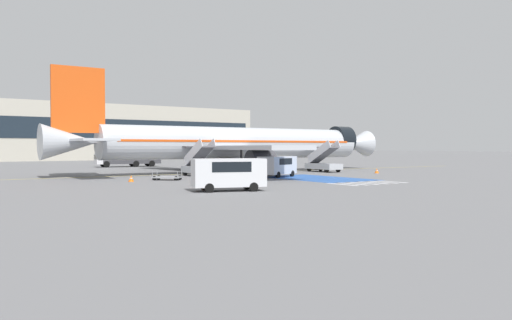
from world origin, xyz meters
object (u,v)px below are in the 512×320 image
object	(u,v)px
traffic_cone_0	(131,179)
ground_crew_0	(255,166)
service_van_0	(277,165)
traffic_cone_1	(377,171)
boarding_stairs_aft	(199,167)
service_van_1	(229,172)
ground_crew_1	(275,166)
boarding_stairs_forward	(323,164)
airliner	(235,143)
fuel_tanker	(128,157)
baggage_cart	(167,177)
terminal_building	(103,132)

from	to	relation	value
traffic_cone_0	ground_crew_0	bearing A→B (deg)	17.84
service_van_0	traffic_cone_0	bearing A→B (deg)	62.99
traffic_cone_1	service_van_0	bearing A→B (deg)	176.79
boarding_stairs_aft	ground_crew_0	size ratio (longest dim) A/B	3.27
boarding_stairs_aft	service_van_1	bearing A→B (deg)	-109.66
boarding_stairs_aft	ground_crew_1	distance (m)	8.46
boarding_stairs_forward	boarding_stairs_aft	xyz separation A→B (m)	(-17.14, 0.46, 0.01)
service_van_0	ground_crew_0	size ratio (longest dim) A/B	3.05
airliner	fuel_tanker	xyz separation A→B (m)	(-4.65, 24.67, -1.96)
baggage_cart	traffic_cone_0	distance (m)	3.61
service_van_0	baggage_cart	distance (m)	11.71
baggage_cart	fuel_tanker	bearing A→B (deg)	-153.01
airliner	service_van_0	size ratio (longest dim) A/B	8.96
service_van_1	traffic_cone_0	bearing A→B (deg)	27.97
boarding_stairs_forward	service_van_0	world-z (taller)	boarding_stairs_forward
service_van_0	ground_crew_1	distance (m)	3.80
baggage_cart	terminal_building	world-z (taller)	terminal_building
airliner	fuel_tanker	distance (m)	25.18
fuel_tanker	terminal_building	size ratio (longest dim) A/B	0.13
baggage_cart	ground_crew_1	distance (m)	13.63
traffic_cone_1	terminal_building	size ratio (longest dim) A/B	0.01
baggage_cart	terminal_building	size ratio (longest dim) A/B	0.04
airliner	fuel_tanker	size ratio (longest dim) A/B	4.34
airliner	service_van_1	size ratio (longest dim) A/B	8.15
fuel_tanker	baggage_cart	size ratio (longest dim) A/B	3.45
airliner	ground_crew_0	bearing A→B (deg)	16.98
traffic_cone_0	service_van_1	bearing A→B (deg)	-79.64
airliner	service_van_1	distance (m)	25.72
airliner	traffic_cone_0	xyz separation A→B (m)	(-16.24, -8.55, -3.30)
boarding_stairs_aft	traffic_cone_1	bearing A→B (deg)	-16.66
boarding_stairs_forward	service_van_1	xyz separation A→B (m)	(-23.86, -16.84, 0.37)
traffic_cone_1	ground_crew_0	bearing A→B (deg)	147.20
baggage_cart	traffic_cone_1	distance (m)	25.72
fuel_tanker	ground_crew_0	xyz separation A→B (m)	(5.50, -27.73, -0.69)
service_van_0	terminal_building	size ratio (longest dim) A/B	0.06
service_van_0	ground_crew_0	xyz separation A→B (m)	(1.95, 7.01, -0.35)
service_van_0	traffic_cone_0	distance (m)	15.24
ground_crew_0	traffic_cone_1	xyz separation A→B (m)	(12.11, -7.80, -0.63)
boarding_stairs_aft	traffic_cone_1	xyz separation A→B (m)	(20.09, -6.61, -0.70)
boarding_stairs_aft	ground_crew_0	world-z (taller)	boarding_stairs_aft
traffic_cone_0	fuel_tanker	bearing A→B (deg)	70.78
airliner	fuel_tanker	world-z (taller)	airliner
fuel_tanker	baggage_cart	xyz separation A→B (m)	(-7.99, -32.95, -1.36)
service_van_1	terminal_building	xyz separation A→B (m)	(19.78, 93.50, 5.39)
boarding_stairs_aft	terminal_building	xyz separation A→B (m)	(13.06, 76.20, 5.75)
airliner	baggage_cart	distance (m)	15.47
service_van_0	ground_crew_1	world-z (taller)	service_van_0
boarding_stairs_forward	terminal_building	size ratio (longest dim) A/B	0.07
fuel_tanker	ground_crew_1	bearing A→B (deg)	-164.70
boarding_stairs_forward	fuel_tanker	bearing A→B (deg)	118.05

